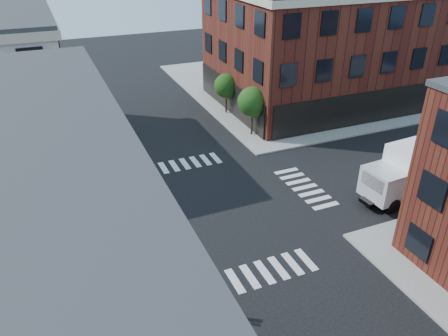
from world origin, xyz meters
TOP-DOWN VIEW (x-y plane):
  - ground at (0.00, 0.00)m, footprint 120.00×120.00m
  - sidewalk_ne at (21.00, 21.00)m, footprint 30.00×30.00m
  - building_ne at (20.50, 16.00)m, footprint 25.00×16.00m
  - tree_near at (7.56, 9.98)m, footprint 2.69×2.69m
  - tree_far at (7.56, 15.98)m, footprint 2.43×2.43m
  - signal_pole at (-6.72, -6.68)m, footprint 1.29×1.24m
  - box_truck at (13.84, -3.73)m, footprint 8.70×3.16m
  - traffic_cone at (-5.70, -3.50)m, footprint 0.57×0.57m

SIDE VIEW (x-z plane):
  - ground at x=0.00m, z-range 0.00..0.00m
  - sidewalk_ne at x=21.00m, z-range 0.00..0.15m
  - traffic_cone at x=-5.70m, z-range -0.01..0.79m
  - box_truck at x=13.84m, z-range 0.08..3.95m
  - signal_pole at x=-6.72m, z-range 0.56..5.16m
  - tree_far at x=7.56m, z-range 0.84..4.91m
  - tree_near at x=7.56m, z-range 0.91..5.41m
  - building_ne at x=20.50m, z-range 0.00..12.00m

